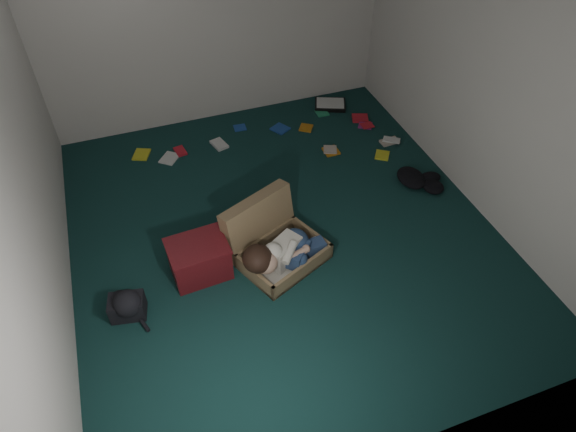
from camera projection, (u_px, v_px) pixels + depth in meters
floor at (283, 232)px, 5.06m from camera, size 4.50×4.50×0.00m
wall_back at (214, 13)px, 5.68m from camera, size 4.50×0.00×4.50m
wall_front at (427, 349)px, 2.64m from camera, size 4.50×0.00×4.50m
wall_left at (19, 173)px, 3.67m from camera, size 0.00×4.50×4.50m
wall_right at (489, 78)px, 4.65m from camera, size 0.00×4.50×4.50m
suitcase at (273, 241)px, 4.74m from camera, size 0.98×0.97×0.55m
person at (283, 252)px, 4.59m from camera, size 0.83×0.44×0.34m
maroon_bin at (199, 259)px, 4.57m from camera, size 0.55×0.44×0.36m
backpack at (127, 306)px, 4.29m from camera, size 0.41×0.35×0.22m
clothing_pile at (427, 180)px, 5.53m from camera, size 0.53×0.49×0.13m
paper_tray at (330, 105)px, 6.70m from camera, size 0.48×0.43×0.06m
book_scatter at (285, 138)px, 6.19m from camera, size 3.00×1.34×0.02m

